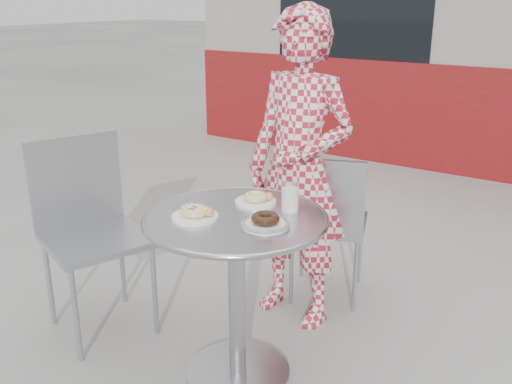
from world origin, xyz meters
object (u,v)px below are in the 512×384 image
Objects in this scene: chair_left at (99,275)px; plate_near at (196,214)px; chair_far at (327,252)px; plate_checker at (265,222)px; milk_cup at (290,198)px; bistro_table at (236,258)px; seated_person at (299,171)px; plate_far at (256,199)px.

chair_left is 5.14× the size of plate_near.
chair_far reaches higher than plate_checker.
plate_checker is at bearing -88.22° from milk_cup.
plate_near is at bearing 64.43° from chair_far.
seated_person is at bearing 95.49° from bistro_table.
plate_checker is (0.17, -0.19, -0.00)m from plate_far.
chair_far reaches higher than plate_far.
milk_cup is (0.27, 0.28, 0.03)m from plate_near.
plate_checker is at bearing -66.51° from seated_person.
plate_near is (-0.12, -0.11, 0.20)m from bistro_table.
plate_far is 0.26m from plate_checker.
chair_left reaches higher than milk_cup.
plate_checker is at bearing -48.45° from plate_far.
plate_far is 0.17m from milk_cup.
plate_far is 0.29m from plate_near.
plate_far is at bearing 69.71° from plate_near.
plate_near is at bearing -162.58° from plate_checker.
plate_far is 0.94× the size of plate_near.
chair_far is 0.59m from seated_person.
plate_near is at bearing -89.95° from seated_person.
plate_checker reaches higher than bistro_table.
plate_checker reaches higher than plate_far.
seated_person is 0.44m from plate_far.
bistro_table is 0.80× the size of chair_left.
milk_cup reaches higher than chair_far.
bistro_table is 0.91× the size of chair_far.
chair_left is (-0.79, -0.06, -0.28)m from bistro_table.
chair_far is 1.21m from chair_left.
plate_near and plate_checker have the same top height.
milk_cup reaches higher than plate_far.
plate_near is (0.67, -0.05, 0.48)m from chair_left.
plate_far is at bearing 70.49° from chair_far.
chair_left is 5.05× the size of plate_checker.
bistro_table is at bearing -65.78° from chair_left.
seated_person is 0.71m from plate_near.
milk_cup reaches higher than bistro_table.
seated_person reaches higher than plate_far.
seated_person reaches higher than bistro_table.
plate_far is at bearing -79.56° from seated_person.
chair_far is (-0.02, 0.87, -0.32)m from bistro_table.
seated_person is 0.48m from milk_cup.
plate_far is at bearing -179.94° from milk_cup.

